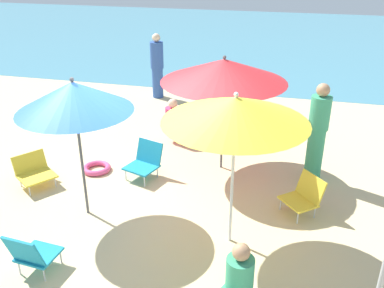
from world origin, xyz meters
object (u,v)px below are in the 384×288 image
(person_c, at_px, (157,66))
(swim_ring, at_px, (97,168))
(umbrella_red, at_px, (224,71))
(person_a, at_px, (317,133))
(person_d, at_px, (237,280))
(beach_chair_a, at_px, (34,171))
(person_b, at_px, (175,121))
(umbrella_blue, at_px, (74,97))
(beach_chair_b, at_px, (32,253))
(beach_chair_d, at_px, (304,195))
(beach_chair_e, at_px, (212,121))
(beach_chair_c, at_px, (145,160))
(umbrella_yellow, at_px, (236,110))

(person_c, relative_size, swim_ring, 3.31)
(umbrella_red, distance_m, person_a, 1.87)
(person_d, distance_m, swim_ring, 3.95)
(beach_chair_a, relative_size, swim_ring, 1.55)
(person_b, xyz_separation_m, person_d, (1.92, -4.23, -0.01))
(umbrella_blue, bearing_deg, person_a, 30.02)
(beach_chair_b, height_order, person_b, person_b)
(person_a, bearing_deg, beach_chair_d, 43.17)
(beach_chair_e, bearing_deg, beach_chair_d, 21.66)
(beach_chair_b, distance_m, person_a, 4.73)
(person_c, bearing_deg, beach_chair_b, -129.52)
(umbrella_red, distance_m, beach_chair_c, 2.05)
(swim_ring, bearing_deg, beach_chair_c, 2.08)
(beach_chair_a, bearing_deg, person_b, 87.38)
(umbrella_yellow, xyz_separation_m, beach_chair_e, (-0.95, 3.38, -1.57))
(umbrella_red, bearing_deg, person_d, -76.69)
(umbrella_blue, distance_m, person_c, 5.59)
(beach_chair_a, height_order, person_d, person_d)
(umbrella_red, xyz_separation_m, person_b, (-1.14, 0.94, -1.38))
(umbrella_blue, distance_m, person_d, 3.17)
(umbrella_red, relative_size, person_c, 1.27)
(beach_chair_b, distance_m, person_b, 4.31)
(beach_chair_d, bearing_deg, umbrella_red, -78.32)
(beach_chair_d, bearing_deg, beach_chair_a, -37.74)
(beach_chair_d, xyz_separation_m, swim_ring, (-3.63, 0.44, -0.25))
(umbrella_red, relative_size, beach_chair_e, 3.10)
(beach_chair_b, bearing_deg, person_d, -83.99)
(beach_chair_c, bearing_deg, person_a, 120.43)
(person_b, bearing_deg, umbrella_red, -83.53)
(umbrella_yellow, distance_m, beach_chair_c, 2.77)
(person_a, xyz_separation_m, person_d, (-0.83, -3.27, -0.43))
(umbrella_red, distance_m, beach_chair_a, 3.61)
(umbrella_yellow, relative_size, person_d, 2.44)
(person_b, bearing_deg, beach_chair_b, -141.79)
(umbrella_blue, bearing_deg, umbrella_yellow, -3.49)
(person_b, bearing_deg, person_c, 71.30)
(umbrella_blue, height_order, umbrella_yellow, umbrella_yellow)
(beach_chair_c, height_order, swim_ring, beach_chair_c)
(beach_chair_b, bearing_deg, umbrella_yellow, -55.39)
(beach_chair_e, height_order, person_d, person_d)
(beach_chair_a, distance_m, beach_chair_d, 4.43)
(person_c, bearing_deg, person_b, -109.53)
(beach_chair_b, height_order, beach_chair_e, beach_chair_b)
(beach_chair_e, bearing_deg, person_a, 40.54)
(beach_chair_b, bearing_deg, beach_chair_c, -5.18)
(beach_chair_e, distance_m, person_c, 2.98)
(umbrella_red, bearing_deg, swim_ring, -162.51)
(umbrella_red, bearing_deg, beach_chair_c, -152.32)
(umbrella_red, bearing_deg, person_c, 123.97)
(umbrella_blue, height_order, beach_chair_c, umbrella_blue)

